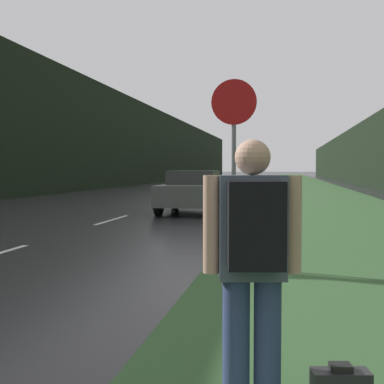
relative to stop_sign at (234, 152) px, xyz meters
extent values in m
cube|color=#33562D|center=(2.56, 33.22, -1.80)|extent=(6.00, 240.00, 0.02)
cube|color=silver|center=(-4.37, 7.24, -1.80)|extent=(0.12, 3.00, 0.01)
cube|color=silver|center=(-4.37, 14.24, -1.80)|extent=(0.12, 3.00, 0.01)
cube|color=black|center=(-14.31, 43.22, 2.31)|extent=(2.00, 140.00, 8.23)
cube|color=black|center=(8.56, 43.22, 1.11)|extent=(2.00, 140.00, 5.83)
cylinder|color=slate|center=(0.00, 0.00, -0.70)|extent=(0.07, 0.07, 2.22)
cylinder|color=#B71414|center=(0.00, 0.00, 0.77)|extent=(0.70, 0.02, 0.70)
cylinder|color=navy|center=(0.49, -5.02, -1.37)|extent=(0.17, 0.17, 0.88)
cylinder|color=navy|center=(0.68, -4.99, -1.37)|extent=(0.17, 0.17, 0.88)
cube|color=#4C5666|center=(0.59, -5.01, -0.62)|extent=(0.44, 0.29, 0.63)
sphere|color=tan|center=(0.59, -5.01, -0.19)|extent=(0.22, 0.22, 0.22)
cylinder|color=tan|center=(0.34, -5.05, -0.60)|extent=(0.10, 0.10, 0.60)
cylinder|color=tan|center=(0.83, -4.96, -0.60)|extent=(0.10, 0.10, 0.60)
cube|color=black|center=(0.62, -5.21, -0.58)|extent=(0.35, 0.23, 0.50)
cube|color=black|center=(1.12, -5.00, -1.45)|extent=(0.14, 0.12, 0.04)
cube|color=#4C514C|center=(-2.40, 10.20, -1.15)|extent=(1.91, 4.35, 0.69)
cube|color=#2D302D|center=(-2.40, 10.42, -0.56)|extent=(1.62, 1.96, 0.48)
cylinder|color=black|center=(-1.50, 8.86, -1.46)|extent=(0.20, 0.70, 0.70)
cylinder|color=black|center=(-3.31, 8.86, -1.46)|extent=(0.20, 0.70, 0.70)
cylinder|color=black|center=(-1.50, 11.55, -1.46)|extent=(0.20, 0.70, 0.70)
cylinder|color=black|center=(-3.31, 11.55, -1.46)|extent=(0.20, 0.70, 0.70)
camera|label=1|loc=(0.78, -8.25, -0.26)|focal=50.00mm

